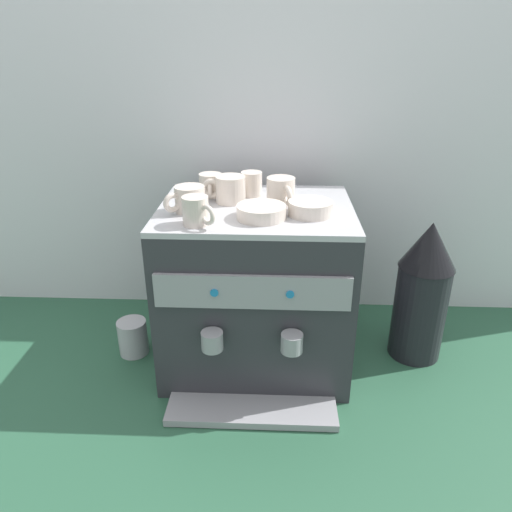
{
  "coord_description": "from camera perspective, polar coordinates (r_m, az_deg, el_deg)",
  "views": [
    {
      "loc": [
        0.05,
        -1.25,
        0.91
      ],
      "look_at": [
        0.0,
        0.0,
        0.34
      ],
      "focal_mm": 33.69,
      "sensor_mm": 36.0,
      "label": 1
    }
  ],
  "objects": [
    {
      "name": "ceramic_cup_2",
      "position": [
        1.4,
        -5.41,
        8.37
      ],
      "size": [
        0.07,
        0.1,
        0.06
      ],
      "color": "beige",
      "rests_on": "espresso_machine"
    },
    {
      "name": "ceramic_cup_4",
      "position": [
        1.41,
        -0.48,
        8.6
      ],
      "size": [
        0.06,
        0.1,
        0.07
      ],
      "color": "beige",
      "rests_on": "espresso_machine"
    },
    {
      "name": "ceramic_bowl_0",
      "position": [
        1.22,
        0.64,
        5.24
      ],
      "size": [
        0.13,
        0.13,
        0.03
      ],
      "color": "beige",
      "rests_on": "espresso_machine"
    },
    {
      "name": "milk_pitcher",
      "position": [
        1.57,
        -14.43,
        -9.36
      ],
      "size": [
        0.09,
        0.09,
        0.11
      ],
      "primitive_type": "cylinder",
      "color": "#B7B7BC",
      "rests_on": "ground_plane"
    },
    {
      "name": "ceramic_cup_1",
      "position": [
        1.33,
        3.02,
        7.74
      ],
      "size": [
        0.08,
        0.12,
        0.07
      ],
      "color": "beige",
      "rests_on": "espresso_machine"
    },
    {
      "name": "ceramic_cup_3",
      "position": [
        1.18,
        -7.07,
        5.31
      ],
      "size": [
        0.09,
        0.08,
        0.07
      ],
      "color": "beige",
      "rests_on": "espresso_machine"
    },
    {
      "name": "ceramic_cup_0",
      "position": [
        1.34,
        -3.22,
        7.92
      ],
      "size": [
        0.12,
        0.08,
        0.07
      ],
      "color": "beige",
      "rests_on": "espresso_machine"
    },
    {
      "name": "ceramic_cup_5",
      "position": [
        1.28,
        -8.02,
        6.68
      ],
      "size": [
        0.1,
        0.09,
        0.07
      ],
      "color": "beige",
      "rests_on": "espresso_machine"
    },
    {
      "name": "espresso_machine",
      "position": [
        1.41,
        -0.01,
        -3.74
      ],
      "size": [
        0.53,
        0.53,
        0.49
      ],
      "color": "#2D2D33",
      "rests_on": "ground_plane"
    },
    {
      "name": "tiled_backsplash_wall",
      "position": [
        1.65,
        0.54,
        10.44
      ],
      "size": [
        2.8,
        0.03,
        1.03
      ],
      "primitive_type": "cube",
      "color": "silver",
      "rests_on": "ground_plane"
    },
    {
      "name": "ground_plane",
      "position": [
        1.55,
        0.0,
        -11.69
      ],
      "size": [
        4.0,
        4.0,
        0.0
      ],
      "primitive_type": "plane",
      "color": "#28563D"
    },
    {
      "name": "coffee_grinder",
      "position": [
        1.52,
        19.17,
        -3.88
      ],
      "size": [
        0.16,
        0.16,
        0.44
      ],
      "color": "black",
      "rests_on": "ground_plane"
    },
    {
      "name": "ceramic_bowl_1",
      "position": [
        1.26,
        6.48,
        5.66
      ],
      "size": [
        0.12,
        0.12,
        0.04
      ],
      "color": "beige",
      "rests_on": "espresso_machine"
    }
  ]
}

